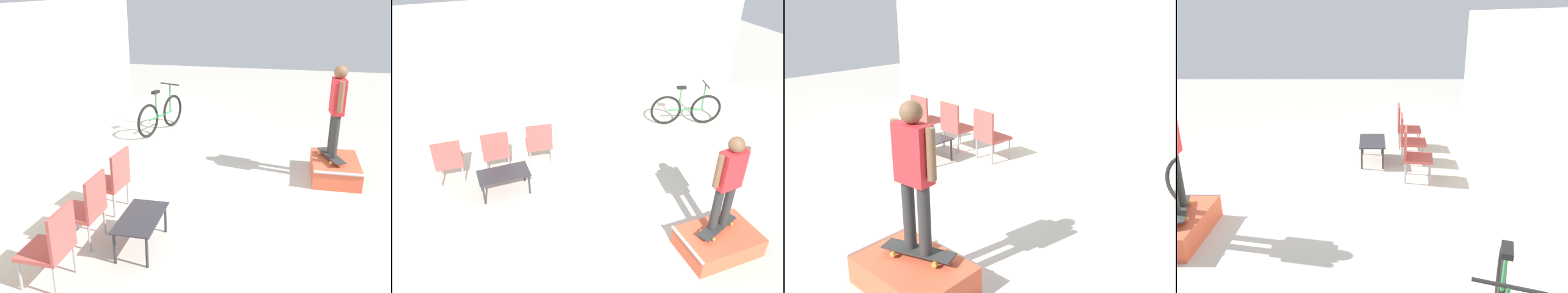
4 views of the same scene
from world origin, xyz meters
The scene contains 9 objects.
ground_plane centered at (0.00, 0.00, 0.00)m, with size 24.00×24.00×0.00m, color #B7B2A8.
house_wall_back centered at (0.00, 4.36, 1.50)m, with size 12.00×0.06×3.00m.
skate_ramp_box centered at (1.27, -1.22, 0.17)m, with size 1.23×0.81×0.36m.
skateboard_on_ramp centered at (1.27, -1.13, 0.42)m, with size 0.82×0.46×0.07m.
person_skater centered at (1.27, -1.13, 1.36)m, with size 0.57×0.23×1.60m.
coffee_table centered at (-1.57, 1.48, 0.40)m, with size 0.94×0.52×0.45m.
patio_chair_left centered at (-2.48, 2.22, 0.53)m, with size 0.54×0.54×0.98m.
patio_chair_center centered at (-1.57, 2.22, 0.53)m, with size 0.55×0.55×0.98m.
patio_chair_right centered at (-0.67, 2.22, 0.53)m, with size 0.58×0.58×0.98m.
Camera 3 is at (4.40, -3.62, 2.94)m, focal length 40.00 mm.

